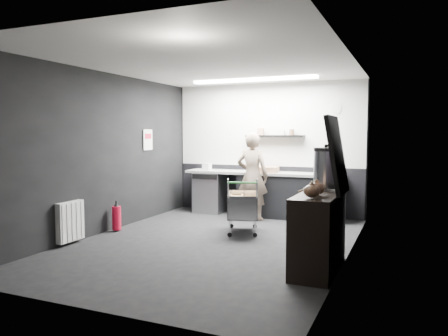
% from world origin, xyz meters
% --- Properties ---
extents(floor, '(5.50, 5.50, 0.00)m').
position_xyz_m(floor, '(0.00, 0.00, 0.00)').
color(floor, black).
rests_on(floor, ground).
extents(ceiling, '(5.50, 5.50, 0.00)m').
position_xyz_m(ceiling, '(0.00, 0.00, 2.70)').
color(ceiling, beige).
rests_on(ceiling, wall_back).
extents(wall_back, '(5.50, 0.00, 5.50)m').
position_xyz_m(wall_back, '(0.00, 2.75, 1.35)').
color(wall_back, black).
rests_on(wall_back, floor).
extents(wall_front, '(5.50, 0.00, 5.50)m').
position_xyz_m(wall_front, '(0.00, -2.75, 1.35)').
color(wall_front, black).
rests_on(wall_front, floor).
extents(wall_left, '(0.00, 5.50, 5.50)m').
position_xyz_m(wall_left, '(-2.00, 0.00, 1.35)').
color(wall_left, black).
rests_on(wall_left, floor).
extents(wall_right, '(0.00, 5.50, 5.50)m').
position_xyz_m(wall_right, '(2.00, 0.00, 1.35)').
color(wall_right, black).
rests_on(wall_right, floor).
extents(kitchen_wall_panel, '(3.95, 0.02, 1.70)m').
position_xyz_m(kitchen_wall_panel, '(0.00, 2.73, 1.85)').
color(kitchen_wall_panel, silver).
rests_on(kitchen_wall_panel, wall_back).
extents(dado_panel, '(3.95, 0.02, 1.00)m').
position_xyz_m(dado_panel, '(0.00, 2.73, 0.50)').
color(dado_panel, black).
rests_on(dado_panel, wall_back).
extents(floating_shelf, '(1.20, 0.22, 0.04)m').
position_xyz_m(floating_shelf, '(0.20, 2.62, 1.62)').
color(floating_shelf, black).
rests_on(floating_shelf, wall_back).
extents(wall_clock, '(0.20, 0.03, 0.20)m').
position_xyz_m(wall_clock, '(1.40, 2.72, 2.15)').
color(wall_clock, silver).
rests_on(wall_clock, wall_back).
extents(poster, '(0.02, 0.30, 0.40)m').
position_xyz_m(poster, '(-1.98, 1.30, 1.55)').
color(poster, white).
rests_on(poster, wall_left).
extents(poster_red_band, '(0.02, 0.22, 0.10)m').
position_xyz_m(poster_red_band, '(-1.98, 1.30, 1.62)').
color(poster_red_band, red).
rests_on(poster_red_band, poster).
extents(radiator, '(0.10, 0.50, 0.60)m').
position_xyz_m(radiator, '(-1.94, -0.90, 0.35)').
color(radiator, silver).
rests_on(radiator, wall_left).
extents(ceiling_strip, '(2.40, 0.20, 0.04)m').
position_xyz_m(ceiling_strip, '(0.00, 1.85, 2.67)').
color(ceiling_strip, white).
rests_on(ceiling_strip, ceiling).
extents(prep_counter, '(3.20, 0.61, 0.90)m').
position_xyz_m(prep_counter, '(0.14, 2.42, 0.46)').
color(prep_counter, black).
rests_on(prep_counter, floor).
extents(person, '(0.63, 0.42, 1.70)m').
position_xyz_m(person, '(-0.05, 1.97, 0.85)').
color(person, '#BAAA93').
rests_on(person, floor).
extents(shopping_cart, '(0.75, 0.99, 0.91)m').
position_xyz_m(shopping_cart, '(0.16, 0.88, 0.43)').
color(shopping_cart, silver).
rests_on(shopping_cart, floor).
extents(sideboard, '(0.54, 1.26, 1.89)m').
position_xyz_m(sideboard, '(1.76, -0.65, 0.60)').
color(sideboard, black).
rests_on(sideboard, floor).
extents(fire_extinguisher, '(0.15, 0.15, 0.50)m').
position_xyz_m(fire_extinguisher, '(-1.85, 0.11, 0.24)').
color(fire_extinguisher, red).
rests_on(fire_extinguisher, floor).
extents(cardboard_box, '(0.61, 0.50, 0.11)m').
position_xyz_m(cardboard_box, '(0.06, 2.37, 0.96)').
color(cardboard_box, '#A67D59').
rests_on(cardboard_box, prep_counter).
extents(pink_tub, '(0.20, 0.20, 0.20)m').
position_xyz_m(pink_tub, '(-0.20, 2.42, 1.00)').
color(pink_tub, white).
rests_on(pink_tub, prep_counter).
extents(white_container, '(0.18, 0.15, 0.15)m').
position_xyz_m(white_container, '(-1.21, 2.37, 0.97)').
color(white_container, silver).
rests_on(white_container, prep_counter).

